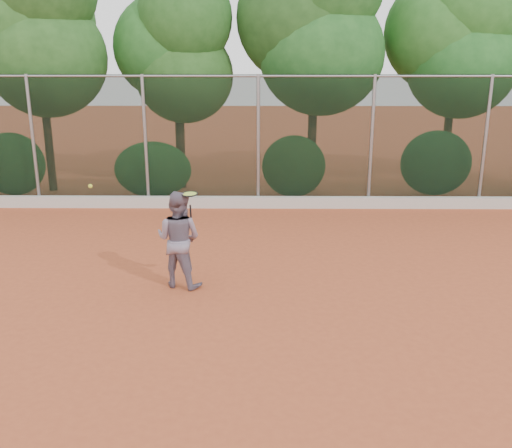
{
  "coord_description": "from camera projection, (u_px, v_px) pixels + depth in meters",
  "views": [
    {
      "loc": [
        0.09,
        -8.11,
        3.93
      ],
      "look_at": [
        0.0,
        1.0,
        1.25
      ],
      "focal_mm": 40.0,
      "sensor_mm": 36.0,
      "label": 1
    }
  ],
  "objects": [
    {
      "name": "ground",
      "position": [
        255.0,
        319.0,
        8.89
      ],
      "size": [
        80.0,
        80.0,
        0.0
      ],
      "primitive_type": "plane",
      "color": "#AD4B29",
      "rests_on": "ground"
    },
    {
      "name": "concrete_curb",
      "position": [
        258.0,
        202.0,
        15.39
      ],
      "size": [
        24.0,
        0.2,
        0.3
      ],
      "primitive_type": "cube",
      "color": "beige",
      "rests_on": "ground"
    },
    {
      "name": "tennis_player",
      "position": [
        179.0,
        239.0,
        9.97
      ],
      "size": [
        1.01,
        0.9,
        1.72
      ],
      "primitive_type": "imported",
      "rotation": [
        0.0,
        0.0,
        2.79
      ],
      "color": "slate",
      "rests_on": "ground"
    },
    {
      "name": "chainlink_fence",
      "position": [
        258.0,
        138.0,
        15.08
      ],
      "size": [
        24.09,
        0.09,
        3.5
      ],
      "color": "black",
      "rests_on": "ground"
    },
    {
      "name": "foliage_backdrop",
      "position": [
        240.0,
        39.0,
        16.27
      ],
      "size": [
        23.7,
        3.63,
        7.55
      ],
      "color": "#47291B",
      "rests_on": "ground"
    },
    {
      "name": "tennis_racket",
      "position": [
        190.0,
        196.0,
        9.67
      ],
      "size": [
        0.34,
        0.34,
        0.52
      ],
      "color": "black",
      "rests_on": "ground"
    },
    {
      "name": "tennis_ball_in_flight",
      "position": [
        90.0,
        186.0,
        9.85
      ],
      "size": [
        0.07,
        0.07,
        0.07
      ],
      "color": "yellow",
      "rests_on": "ground"
    }
  ]
}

